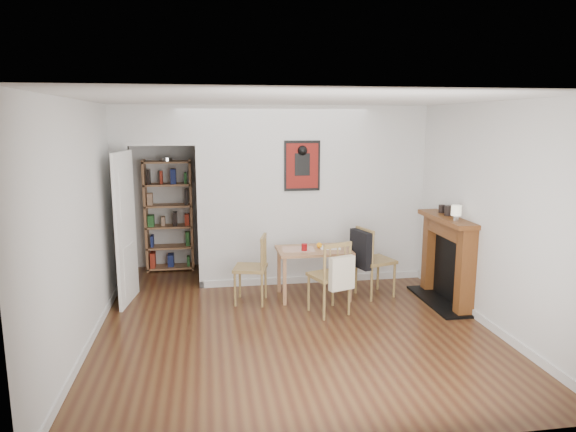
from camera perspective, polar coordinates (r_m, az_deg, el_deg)
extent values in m
plane|color=#4F3219|center=(6.41, 0.16, -11.28)|extent=(5.20, 5.20, 0.00)
plane|color=silver|center=(8.60, -2.62, 3.28)|extent=(4.50, 0.00, 4.50)
plane|color=silver|center=(3.58, 6.91, -7.12)|extent=(4.50, 0.00, 4.50)
plane|color=silver|center=(6.12, -21.12, -0.38)|extent=(0.00, 5.20, 5.20)
plane|color=silver|center=(6.78, 19.28, 0.75)|extent=(0.00, 5.20, 5.20)
plane|color=silver|center=(5.96, 0.18, 12.62)|extent=(5.20, 5.20, 0.00)
cube|color=silver|center=(7.52, 2.79, 2.23)|extent=(3.35, 0.10, 2.60)
cube|color=silver|center=(7.45, -18.00, 1.65)|extent=(0.25, 0.10, 2.60)
cube|color=silver|center=(7.30, -13.93, 9.77)|extent=(0.90, 0.10, 0.55)
cube|color=silver|center=(7.48, -17.16, -0.41)|extent=(0.06, 0.14, 2.05)
cube|color=silver|center=(7.41, -9.79, -0.20)|extent=(0.06, 0.14, 2.05)
cube|color=silver|center=(7.74, 2.79, -7.03)|extent=(3.35, 0.02, 0.10)
cube|color=silver|center=(5.91, -21.42, -13.47)|extent=(0.02, 4.00, 0.10)
cube|color=silver|center=(6.60, 21.03, -10.91)|extent=(0.02, 4.00, 0.10)
cube|color=white|center=(7.03, -17.59, -1.32)|extent=(0.15, 0.80, 2.00)
cube|color=black|center=(7.37, 1.58, 5.59)|extent=(0.52, 0.02, 0.72)
cube|color=#65120D|center=(7.36, 1.60, 5.58)|extent=(0.46, 0.00, 0.64)
cube|color=#A7764E|center=(6.97, 2.87, -3.83)|extent=(0.99, 0.63, 0.04)
cube|color=#A7764E|center=(6.74, -0.38, -7.30)|extent=(0.04, 0.04, 0.64)
cube|color=#A7764E|center=(6.92, 6.89, -6.90)|extent=(0.04, 0.04, 0.64)
cube|color=#A7764E|center=(7.24, -1.01, -6.05)|extent=(0.04, 0.04, 0.64)
cube|color=#A7764E|center=(7.40, 5.78, -5.72)|extent=(0.04, 0.04, 0.64)
cube|color=black|center=(6.97, 8.04, -3.69)|extent=(0.22, 0.41, 0.51)
cube|color=beige|center=(6.22, 5.83, -6.26)|extent=(0.34, 0.21, 0.41)
cube|color=#A7764E|center=(8.47, -15.50, 0.00)|extent=(0.04, 0.30, 1.79)
cube|color=#A7764E|center=(8.42, -10.66, 0.14)|extent=(0.04, 0.30, 1.79)
cube|color=#A7764E|center=(8.63, -12.85, -5.53)|extent=(0.75, 0.30, 0.03)
cube|color=#A7764E|center=(8.47, -13.04, -1.12)|extent=(0.75, 0.30, 0.03)
cube|color=#A7764E|center=(8.33, -13.33, 5.86)|extent=(0.75, 0.30, 0.03)
cube|color=maroon|center=(8.43, -13.09, 0.07)|extent=(0.66, 0.24, 0.24)
cube|color=brown|center=(6.69, 19.12, -5.97)|extent=(0.20, 0.16, 1.10)
cube|color=brown|center=(7.54, 15.60, -3.94)|extent=(0.20, 0.16, 1.10)
cube|color=brown|center=(6.97, 17.29, -0.31)|extent=(0.30, 1.21, 0.06)
cube|color=brown|center=(7.01, 17.45, -1.35)|extent=(0.20, 0.85, 0.20)
cube|color=black|center=(7.16, 17.64, -5.64)|extent=(0.08, 0.81, 0.88)
cube|color=black|center=(7.24, 16.59, -9.02)|extent=(0.45, 1.25, 0.03)
cylinder|color=maroon|center=(6.85, 1.82, -3.49)|extent=(0.08, 0.08, 0.10)
sphere|color=#FF990D|center=(7.02, 3.49, -3.26)|extent=(0.08, 0.08, 0.08)
cube|color=beige|center=(6.94, 1.15, -3.72)|extent=(0.46, 0.37, 0.00)
cube|color=silver|center=(7.03, 4.71, -3.52)|extent=(0.29, 0.23, 0.01)
cylinder|color=silver|center=(6.67, 18.15, -0.25)|extent=(0.06, 0.06, 0.07)
cylinder|color=beige|center=(6.65, 18.20, 0.59)|extent=(0.13, 0.13, 0.13)
cylinder|color=black|center=(7.04, 17.42, 0.59)|extent=(0.11, 0.11, 0.13)
cylinder|color=black|center=(7.23, 16.71, 0.78)|extent=(0.09, 0.09, 0.11)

